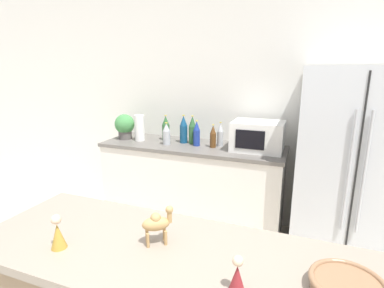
# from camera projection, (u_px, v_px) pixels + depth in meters

# --- Properties ---
(wall_back) EXTENTS (8.00, 0.06, 2.55)m
(wall_back) POSITION_uv_depth(u_px,v_px,m) (250.00, 107.00, 3.13)
(wall_back) COLOR white
(wall_back) RESTS_ON ground_plane
(back_counter) EXTENTS (1.90, 0.63, 0.90)m
(back_counter) POSITION_uv_depth(u_px,v_px,m) (192.00, 185.00, 3.21)
(back_counter) COLOR silver
(back_counter) RESTS_ON ground_plane
(refrigerator) EXTENTS (0.85, 0.76, 1.69)m
(refrigerator) POSITION_uv_depth(u_px,v_px,m) (349.00, 168.00, 2.53)
(refrigerator) COLOR silver
(refrigerator) RESTS_ON ground_plane
(potted_plant) EXTENTS (0.22, 0.22, 0.28)m
(potted_plant) POSITION_uv_depth(u_px,v_px,m) (125.00, 126.00, 3.32)
(potted_plant) COLOR #595451
(potted_plant) RESTS_ON back_counter
(paper_towel_roll) EXTENTS (0.10, 0.10, 0.28)m
(paper_towel_roll) POSITION_uv_depth(u_px,v_px,m) (140.00, 128.00, 3.24)
(paper_towel_roll) COLOR white
(paper_towel_roll) RESTS_ON back_counter
(microwave) EXTENTS (0.48, 0.37, 0.28)m
(microwave) POSITION_uv_depth(u_px,v_px,m) (258.00, 136.00, 2.85)
(microwave) COLOR white
(microwave) RESTS_ON back_counter
(back_bottle_0) EXTENTS (0.08, 0.08, 0.30)m
(back_bottle_0) POSITION_uv_depth(u_px,v_px,m) (184.00, 130.00, 3.15)
(back_bottle_0) COLOR navy
(back_bottle_0) RESTS_ON back_counter
(back_bottle_1) EXTENTS (0.07, 0.07, 0.26)m
(back_bottle_1) POSITION_uv_depth(u_px,v_px,m) (197.00, 134.00, 3.03)
(back_bottle_1) COLOR navy
(back_bottle_1) RESTS_ON back_counter
(back_bottle_2) EXTENTS (0.08, 0.08, 0.29)m
(back_bottle_2) POSITION_uv_depth(u_px,v_px,m) (192.00, 130.00, 3.12)
(back_bottle_2) COLOR #2D6033
(back_bottle_2) RESTS_ON back_counter
(back_bottle_3) EXTENTS (0.06, 0.06, 0.25)m
(back_bottle_3) POSITION_uv_depth(u_px,v_px,m) (220.00, 135.00, 3.01)
(back_bottle_3) COLOR #B2B7BC
(back_bottle_3) RESTS_ON back_counter
(back_bottle_4) EXTENTS (0.08, 0.08, 0.23)m
(back_bottle_4) POSITION_uv_depth(u_px,v_px,m) (166.00, 134.00, 3.08)
(back_bottle_4) COLOR #B2B7BC
(back_bottle_4) RESTS_ON back_counter
(back_bottle_5) EXTENTS (0.06, 0.06, 0.23)m
(back_bottle_5) POSITION_uv_depth(u_px,v_px,m) (213.00, 137.00, 2.97)
(back_bottle_5) COLOR brown
(back_bottle_5) RESTS_ON back_counter
(back_bottle_6) EXTENTS (0.08, 0.08, 0.28)m
(back_bottle_6) POSITION_uv_depth(u_px,v_px,m) (166.00, 128.00, 3.27)
(back_bottle_6) COLOR #2D6033
(back_bottle_6) RESTS_ON back_counter
(fruit_bowl) EXTENTS (0.22, 0.22, 0.05)m
(fruit_bowl) POSITION_uv_depth(u_px,v_px,m) (347.00, 286.00, 0.89)
(fruit_bowl) COLOR #8C6647
(fruit_bowl) RESTS_ON bar_counter
(camel_figurine) EXTENTS (0.12, 0.11, 0.15)m
(camel_figurine) POSITION_uv_depth(u_px,v_px,m) (157.00, 223.00, 1.13)
(camel_figurine) COLOR tan
(camel_figurine) RESTS_ON bar_counter
(wise_man_figurine_blue) EXTENTS (0.05, 0.05, 0.12)m
(wise_man_figurine_blue) POSITION_uv_depth(u_px,v_px,m) (237.00, 277.00, 0.89)
(wise_man_figurine_blue) COLOR maroon
(wise_man_figurine_blue) RESTS_ON bar_counter
(wise_man_figurine_crimson) EXTENTS (0.06, 0.06, 0.14)m
(wise_man_figurine_crimson) POSITION_uv_depth(u_px,v_px,m) (58.00, 234.00, 1.11)
(wise_man_figurine_crimson) COLOR #B28933
(wise_man_figurine_crimson) RESTS_ON bar_counter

